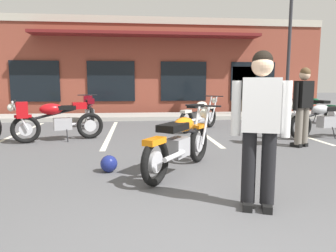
% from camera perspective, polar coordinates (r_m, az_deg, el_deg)
% --- Properties ---
extents(ground_plane, '(80.00, 80.00, 0.00)m').
position_cam_1_polar(ground_plane, '(5.43, 0.26, -6.51)').
color(ground_plane, '#515154').
extents(sidewalk_kerb, '(22.00, 1.80, 0.14)m').
position_cam_1_polar(sidewalk_kerb, '(12.27, -3.38, 1.78)').
color(sidewalk_kerb, '#A8A59E').
rests_on(sidewalk_kerb, ground_plane).
extents(brick_storefront_building, '(15.64, 5.92, 4.16)m').
position_cam_1_polar(brick_storefront_building, '(16.14, -4.13, 10.35)').
color(brick_storefront_building, brown).
rests_on(brick_storefront_building, ground_plane).
extents(painted_stall_lines, '(7.59, 4.80, 0.01)m').
position_cam_1_polar(painted_stall_lines, '(8.71, -2.21, -1.09)').
color(painted_stall_lines, silver).
rests_on(painted_stall_lines, ground_plane).
extents(motorcycle_foreground_classic, '(1.42, 1.83, 0.98)m').
position_cam_1_polar(motorcycle_foreground_classic, '(4.71, 2.31, -2.96)').
color(motorcycle_foreground_classic, black).
rests_on(motorcycle_foreground_classic, ground_plane).
extents(motorcycle_red_sportbike, '(0.77, 2.10, 0.98)m').
position_cam_1_polar(motorcycle_red_sportbike, '(12.27, 25.50, 2.89)').
color(motorcycle_red_sportbike, black).
rests_on(motorcycle_red_sportbike, ground_plane).
extents(motorcycle_silver_naked, '(2.08, 0.86, 0.98)m').
position_cam_1_polar(motorcycle_silver_naked, '(8.61, 26.58, 1.08)').
color(motorcycle_silver_naked, black).
rests_on(motorcycle_silver_naked, ground_plane).
extents(motorcycle_blue_standard, '(1.56, 1.73, 0.98)m').
position_cam_1_polar(motorcycle_blue_standard, '(9.06, 5.82, 2.15)').
color(motorcycle_blue_standard, black).
rests_on(motorcycle_blue_standard, ground_plane).
extents(motorcycle_green_cafe_racer, '(2.03, 1.02, 0.98)m').
position_cam_1_polar(motorcycle_green_cafe_racer, '(7.71, -20.22, 1.23)').
color(motorcycle_green_cafe_racer, black).
rests_on(motorcycle_green_cafe_racer, ground_plane).
extents(motorcycle_orange_scrambler, '(0.83, 2.09, 0.98)m').
position_cam_1_polar(motorcycle_orange_scrambler, '(10.33, -14.17, 3.00)').
color(motorcycle_orange_scrambler, black).
rests_on(motorcycle_orange_scrambler, ground_plane).
extents(person_in_black_shirt, '(0.60, 0.37, 1.68)m').
position_cam_1_polar(person_in_black_shirt, '(3.38, 16.55, 0.88)').
color(person_in_black_shirt, black).
rests_on(person_in_black_shirt, ground_plane).
extents(person_in_shorts_foreground, '(0.59, 0.39, 1.68)m').
position_cam_1_polar(person_in_shorts_foreground, '(7.14, 23.52, 3.99)').
color(person_in_shorts_foreground, black).
rests_on(person_in_shorts_foreground, ground_plane).
extents(helmet_on_pavement, '(0.26, 0.26, 0.26)m').
position_cam_1_polar(helmet_on_pavement, '(4.86, -10.78, -6.80)').
color(helmet_on_pavement, navy).
rests_on(helmet_on_pavement, ground_plane).
extents(parking_lot_lamp_post, '(0.24, 0.76, 5.45)m').
position_cam_1_polar(parking_lot_lamp_post, '(12.54, 21.73, 17.04)').
color(parking_lot_lamp_post, '#2D2D33').
rests_on(parking_lot_lamp_post, ground_plane).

